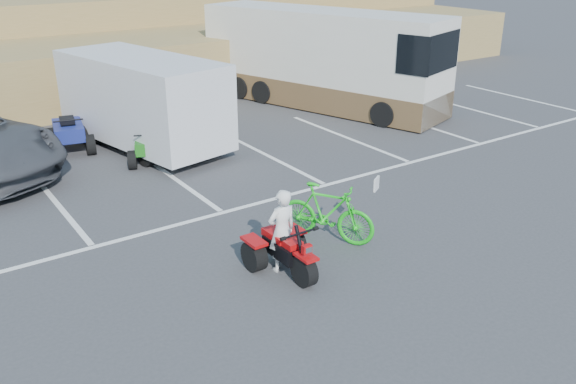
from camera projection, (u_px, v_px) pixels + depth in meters
ground at (288, 259)px, 10.75m from camera, size 100.00×100.00×0.00m
parking_stripes at (221, 180)px, 14.30m from camera, size 28.00×5.16×0.01m
grass_embankment at (46, 53)px, 21.99m from camera, size 40.00×8.50×3.10m
red_trike_atv at (287, 273)px, 10.32m from camera, size 1.07×1.42×0.92m
rider at (282, 231)px, 10.16m from camera, size 0.53×0.35×1.47m
green_dirt_bike at (327, 213)px, 11.25m from camera, size 1.41×1.85×1.11m
cargo_trailer at (142, 99)px, 16.09m from camera, size 3.09×5.51×2.42m
rv_motorhome at (321, 65)px, 20.28m from camera, size 4.71×8.80×3.08m
quad_atv_blue at (71, 151)px, 16.25m from camera, size 1.45×1.76×1.02m
quad_atv_green at (150, 162)px, 15.45m from camera, size 1.46×1.64×0.88m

